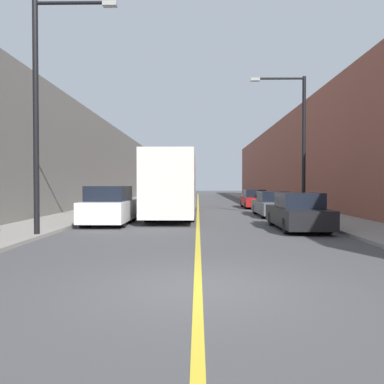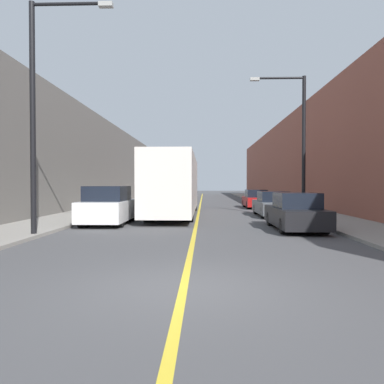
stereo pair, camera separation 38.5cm
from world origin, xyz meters
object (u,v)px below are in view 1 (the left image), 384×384
Objects in this scene: parked_suv_left at (110,207)px; car_right_far at (254,200)px; car_right_near at (298,213)px; street_lamp_left at (43,101)px; car_right_mid at (272,205)px; street_lamp_right at (299,136)px; bus at (174,184)px.

parked_suv_left is 1.02× the size of car_right_far.
street_lamp_left is at bearing -165.87° from car_right_near.
street_lamp_left is (-9.98, -9.05, 4.21)m from car_right_mid.
car_right_near is at bearing -92.01° from car_right_mid.
street_lamp_right is at bearing -83.86° from car_right_far.
car_right_mid is 4.39m from street_lamp_right.
car_right_near reaches higher than car_right_far.
bus is 1.69× the size of street_lamp_right.
parked_suv_left is 10.79m from street_lamp_right.
bus is 9.43m from car_right_far.
car_right_near is 1.05× the size of car_right_far.
car_right_mid reaches higher than car_right_far.
bus is 6.02m from car_right_mid.
street_lamp_left is at bearing -113.28° from bus.
street_lamp_left is at bearing -120.93° from car_right_far.
car_right_far is 19.98m from street_lamp_left.
street_lamp_right reaches higher than car_right_mid.
street_lamp_left is 1.09× the size of street_lamp_right.
car_right_near is at bearing 14.13° from street_lamp_left.
street_lamp_left is (-4.10, -9.54, 2.98)m from bus.
street_lamp_left reaches higher than car_right_far.
car_right_mid is at bearing 87.99° from car_right_near.
street_lamp_left reaches higher than parked_suv_left.
street_lamp_left reaches higher than car_right_near.
car_right_near is 0.56× the size of street_lamp_left.
car_right_far is at bearing 54.89° from parked_suv_left.
bus is at bearing 162.01° from street_lamp_right.
street_lamp_left is (-1.34, -4.39, 4.04)m from parked_suv_left.
bus is 10.80m from street_lamp_left.
street_lamp_right is at bearing 16.57° from parked_suv_left.
car_right_near is 0.98× the size of car_right_mid.
parked_suv_left reaches higher than car_right_far.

